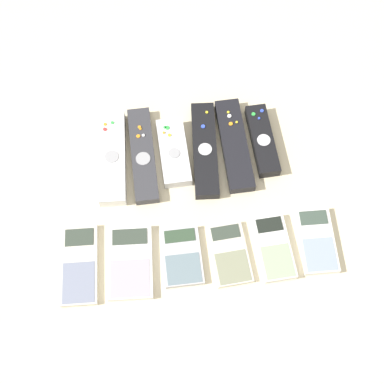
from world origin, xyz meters
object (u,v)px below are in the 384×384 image
object	(u,v)px
calculator_3	(230,254)
calculator_5	(317,240)
remote_5	(262,140)
remote_0	(113,158)
calculator_1	(130,262)
remote_4	(234,145)
remote_3	(205,150)
calculator_4	(274,248)
calculator_0	(79,265)
calculator_2	(182,256)
remote_1	(143,155)
remote_2	(174,152)

from	to	relation	value
calculator_3	calculator_5	size ratio (longest dim) A/B	0.96
calculator_3	remote_5	bearing A→B (deg)	62.96
remote_0	calculator_5	size ratio (longest dim) A/B	1.58
calculator_1	calculator_3	bearing A→B (deg)	1.96
remote_5	remote_4	bearing A→B (deg)	-179.07
calculator_1	calculator_3	xyz separation A→B (m)	(0.19, -0.00, -0.00)
remote_3	calculator_5	size ratio (longest dim) A/B	1.65
remote_5	calculator_4	world-z (taller)	remote_5
calculator_0	calculator_2	bearing A→B (deg)	0.74
remote_0	calculator_3	world-z (taller)	remote_0
remote_0	remote_5	world-z (taller)	remote_0
calculator_2	remote_1	bearing A→B (deg)	103.98
remote_2	remote_1	bearing A→B (deg)	176.45
remote_2	calculator_5	xyz separation A→B (m)	(0.26, -0.22, -0.00)
remote_0	remote_2	xyz separation A→B (m)	(0.13, -0.00, -0.00)
remote_0	calculator_5	distance (m)	0.45
remote_4	calculator_1	world-z (taller)	remote_4
remote_0	calculator_4	size ratio (longest dim) A/B	1.57
remote_5	calculator_4	xyz separation A→B (m)	(-0.02, -0.24, -0.00)
calculator_3	calculator_5	distance (m)	0.17
remote_4	calculator_4	world-z (taller)	remote_4
remote_3	calculator_2	bearing A→B (deg)	-103.72
calculator_3	calculator_4	bearing A→B (deg)	-2.37
remote_4	calculator_3	distance (m)	0.24
remote_0	remote_1	distance (m)	0.06
remote_4	calculator_1	distance (m)	0.33
remote_1	calculator_4	size ratio (longest dim) A/B	1.62
remote_5	remote_1	bearing A→B (deg)	179.02
remote_5	calculator_2	size ratio (longest dim) A/B	1.40
remote_5	calculator_0	distance (m)	0.45
calculator_1	calculator_5	bearing A→B (deg)	3.67
calculator_0	calculator_3	world-z (taller)	same
remote_2	remote_3	distance (m)	0.07
remote_0	remote_1	size ratio (longest dim) A/B	0.97
remote_2	calculator_4	xyz separation A→B (m)	(0.17, -0.23, -0.00)
remote_0	calculator_1	xyz separation A→B (m)	(0.02, -0.23, -0.01)
remote_4	calculator_0	world-z (taller)	remote_4
remote_0	remote_2	size ratio (longest dim) A/B	1.37
calculator_5	remote_2	bearing A→B (deg)	141.08
calculator_1	calculator_2	xyz separation A→B (m)	(0.10, 0.00, -0.00)
remote_1	remote_3	xyz separation A→B (m)	(0.13, -0.00, 0.00)
calculator_5	remote_4	bearing A→B (deg)	121.62
remote_3	calculator_5	distance (m)	0.29
remote_0	calculator_4	distance (m)	0.38
calculator_0	calculator_5	bearing A→B (deg)	1.93
remote_3	calculator_5	world-z (taller)	remote_3
calculator_4	calculator_1	bearing A→B (deg)	176.85
calculator_3	calculator_5	xyz separation A→B (m)	(0.17, 0.01, 0.00)
remote_4	remote_5	size ratio (longest dim) A/B	1.30
remote_1	remote_2	world-z (taller)	remote_2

